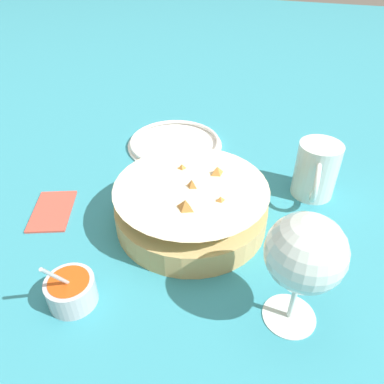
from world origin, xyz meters
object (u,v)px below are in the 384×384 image
Objects in this scene: food_basket at (193,206)px; side_plate at (175,143)px; sauce_cup at (71,290)px; beer_mug at (316,172)px; wine_glass at (305,255)px.

side_plate is at bearing -153.82° from food_basket.
sauce_cup is 0.88× the size of beer_mug.
sauce_cup is 0.62× the size of wine_glass.
beer_mug is at bearing 127.08° from food_basket.
food_basket is 0.26m from side_plate.
beer_mug is (-0.14, 0.19, 0.01)m from food_basket.
side_plate is at bearing -179.04° from sauce_cup.
sauce_cup is 0.49× the size of side_plate.
food_basket is at bearing -52.92° from beer_mug.
sauce_cup and beer_mug have the same top height.
food_basket is 0.24m from beer_mug.
sauce_cup is (0.20, -0.11, -0.01)m from food_basket.
food_basket reaches higher than side_plate.
wine_glass is 1.43× the size of beer_mug.
sauce_cup is 0.31m from wine_glass.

